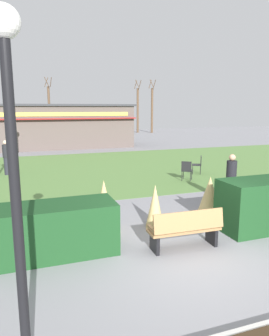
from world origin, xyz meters
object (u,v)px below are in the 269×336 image
person_strolling (6,157)px  person_standing (231,179)px  tree_left_bg (49,110)px  park_bench (186,229)px  parked_car_west_slot (9,135)px  lamppost_near (13,157)px  tree_center_bg (152,109)px  lamppost_far (7,118)px  cafe_chair_west (187,169)px  tree_right_bg (138,109)px  parked_car_center_slot (65,133)px  food_kiosk (64,126)px  cafe_chair_east (199,163)px

person_strolling → person_standing: (7.32, -7.62, 0.00)m
tree_left_bg → park_bench: bearing=-89.9°
park_bench → parked_car_west_slot: parked_car_west_slot is taller
lamppost_near → tree_center_bg: size_ratio=0.63×
lamppost_far → cafe_chair_west: size_ratio=4.78×
lamppost_near → person_standing: (6.69, 5.03, -1.81)m
lamppost_near → tree_right_bg: 38.74m
parked_car_center_slot → tree_right_bg: 12.40m
parked_car_center_slot → tree_right_bg: tree_right_bg is taller
lamppost_far → tree_center_bg: size_ratio=0.63×
food_kiosk → tree_right_bg: 17.13m
cafe_chair_east → tree_center_bg: bearing=72.3°
tree_right_bg → cafe_chair_east: bearing=-103.9°
person_standing → parked_car_center_slot: (-2.34, 24.41, -0.22)m
lamppost_near → food_kiosk: 23.22m
person_standing → lamppost_near: bearing=-164.7°
lamppost_near → parked_car_center_slot: (4.35, 29.44, -2.03)m
person_strolling → parked_car_center_slot: 17.52m
lamppost_far → parked_car_center_slot: 15.04m
person_strolling → tree_center_bg: tree_center_bg is taller
park_bench → person_standing: size_ratio=1.02×
person_standing → tree_center_bg: tree_center_bg is taller
person_standing → tree_right_bg: tree_right_bg is taller
parked_car_center_slot → park_bench: bearing=-91.8°
tree_center_bg → food_kiosk: bearing=-137.2°
cafe_chair_east → tree_left_bg: size_ratio=0.13×
tree_left_bg → tree_center_bg: 12.84m
parked_car_west_slot → tree_right_bg: bearing=22.3°
lamppost_near → tree_center_bg: (16.25, 34.75, 0.33)m
park_bench → tree_left_bg: size_ratio=0.25×
tree_right_bg → cafe_chair_west: bearing=-105.8°
tree_center_bg → cafe_chair_west: bearing=-109.6°
lamppost_near → parked_car_west_slot: 29.52m
park_bench → lamppost_near: (-3.51, -2.36, 2.19)m
park_bench → person_strolling: size_ratio=1.02×
food_kiosk → tree_right_bg: (11.19, 12.91, 1.25)m
cafe_chair_east → food_kiosk: bearing=109.7°
tree_left_bg → tree_right_bg: (11.22, -0.14, -0.00)m
lamppost_far → tree_center_bg: tree_center_bg is taller
lamppost_far → tree_left_bg: (4.03, 20.61, 0.34)m
cafe_chair_west → tree_right_bg: size_ratio=0.13×
food_kiosk → tree_center_bg: size_ratio=1.63×
person_standing → parked_car_west_slot: bearing=85.7°
park_bench → cafe_chair_west: bearing=60.9°
cafe_chair_east → parked_car_west_slot: parked_car_west_slot is taller
park_bench → cafe_chair_east: 8.72m
lamppost_far → tree_left_bg: tree_left_bg is taller
lamppost_far → tree_right_bg: bearing=53.3°
lamppost_far → parked_car_center_slot: (4.91, 14.07, -2.03)m
tree_right_bg → person_standing: bearing=-104.6°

